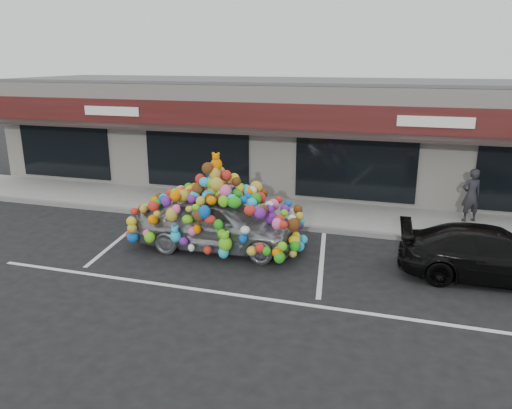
% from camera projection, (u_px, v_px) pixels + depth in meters
% --- Properties ---
extents(ground, '(90.00, 90.00, 0.00)m').
position_uv_depth(ground, '(219.00, 252.00, 13.68)').
color(ground, black).
rests_on(ground, ground).
extents(shop_building, '(24.00, 7.20, 4.31)m').
position_uv_depth(shop_building, '(291.00, 132.00, 20.82)').
color(shop_building, silver).
rests_on(shop_building, ground).
extents(sidewalk, '(26.00, 3.00, 0.15)m').
position_uv_depth(sidewalk, '(261.00, 209.00, 17.33)').
color(sidewalk, gray).
rests_on(sidewalk, ground).
extents(kerb, '(26.00, 0.18, 0.16)m').
position_uv_depth(kerb, '(247.00, 222.00, 15.95)').
color(kerb, slate).
rests_on(kerb, ground).
extents(parking_stripe_left, '(0.73, 4.37, 0.01)m').
position_uv_depth(parking_stripe_left, '(121.00, 238.00, 14.77)').
color(parking_stripe_left, silver).
rests_on(parking_stripe_left, ground).
extents(parking_stripe_mid, '(0.73, 4.37, 0.01)m').
position_uv_depth(parking_stripe_mid, '(322.00, 261.00, 13.07)').
color(parking_stripe_mid, silver).
rests_on(parking_stripe_mid, ground).
extents(lane_line, '(14.00, 0.12, 0.01)m').
position_uv_depth(lane_line, '(266.00, 299.00, 11.01)').
color(lane_line, silver).
rests_on(lane_line, ground).
extents(toy_car, '(3.23, 4.82, 2.78)m').
position_uv_depth(toy_car, '(218.00, 216.00, 13.74)').
color(toy_car, '#B7BDC3').
rests_on(toy_car, ground).
extents(black_sedan, '(1.96, 4.42, 1.26)m').
position_uv_depth(black_sedan, '(493.00, 255.00, 11.86)').
color(black_sedan, black).
rests_on(black_sedan, ground).
extents(pedestrian_a, '(0.74, 0.63, 1.71)m').
position_uv_depth(pedestrian_a, '(471.00, 195.00, 15.62)').
color(pedestrian_a, black).
rests_on(pedestrian_a, sidewalk).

